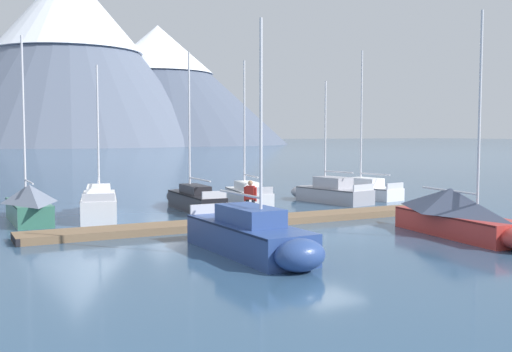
{
  "coord_description": "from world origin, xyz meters",
  "views": [
    {
      "loc": [
        -13.74,
        -19.45,
        4.05
      ],
      "look_at": [
        0.0,
        6.0,
        2.0
      ],
      "focal_mm": 42.49,
      "sensor_mm": 36.0,
      "label": 1
    }
  ],
  "objects_px": {
    "person_on_dock": "(250,197)",
    "sailboat_nearest_berth": "(28,203)",
    "sailboat_mid_dock_port": "(253,236)",
    "sailboat_end_of_dock": "(328,192)",
    "sailboat_last_slip": "(362,189)",
    "sailboat_outer_slip": "(460,214)",
    "sailboat_mid_dock_starboard": "(192,199)",
    "sailboat_far_berth": "(246,195)",
    "sailboat_second_berth": "(99,203)"
  },
  "relations": [
    {
      "from": "sailboat_nearest_berth",
      "to": "person_on_dock",
      "type": "relative_size",
      "value": 5.06
    },
    {
      "from": "sailboat_mid_dock_starboard",
      "to": "sailboat_far_berth",
      "type": "height_order",
      "value": "sailboat_mid_dock_starboard"
    },
    {
      "from": "sailboat_mid_dock_starboard",
      "to": "sailboat_last_slip",
      "type": "relative_size",
      "value": 0.91
    },
    {
      "from": "sailboat_mid_dock_starboard",
      "to": "person_on_dock",
      "type": "bearing_deg",
      "value": -88.87
    },
    {
      "from": "sailboat_nearest_berth",
      "to": "sailboat_mid_dock_port",
      "type": "bearing_deg",
      "value": -65.21
    },
    {
      "from": "sailboat_mid_dock_port",
      "to": "sailboat_end_of_dock",
      "type": "height_order",
      "value": "sailboat_mid_dock_port"
    },
    {
      "from": "sailboat_far_berth",
      "to": "sailboat_nearest_berth",
      "type": "bearing_deg",
      "value": -177.58
    },
    {
      "from": "person_on_dock",
      "to": "sailboat_end_of_dock",
      "type": "bearing_deg",
      "value": 35.62
    },
    {
      "from": "sailboat_end_of_dock",
      "to": "sailboat_nearest_berth",
      "type": "bearing_deg",
      "value": 179.96
    },
    {
      "from": "sailboat_mid_dock_starboard",
      "to": "sailboat_outer_slip",
      "type": "bearing_deg",
      "value": -64.61
    },
    {
      "from": "person_on_dock",
      "to": "sailboat_last_slip",
      "type": "bearing_deg",
      "value": 30.56
    },
    {
      "from": "sailboat_second_berth",
      "to": "sailboat_mid_dock_port",
      "type": "xyz_separation_m",
      "value": [
        2.12,
        -12.02,
        0.01
      ]
    },
    {
      "from": "sailboat_nearest_berth",
      "to": "sailboat_mid_dock_starboard",
      "type": "xyz_separation_m",
      "value": [
        8.26,
        0.36,
        -0.25
      ]
    },
    {
      "from": "sailboat_nearest_berth",
      "to": "sailboat_far_berth",
      "type": "distance_m",
      "value": 11.55
    },
    {
      "from": "sailboat_nearest_berth",
      "to": "sailboat_mid_dock_port",
      "type": "height_order",
      "value": "sailboat_nearest_berth"
    },
    {
      "from": "sailboat_end_of_dock",
      "to": "sailboat_last_slip",
      "type": "height_order",
      "value": "sailboat_last_slip"
    },
    {
      "from": "person_on_dock",
      "to": "sailboat_far_berth",
      "type": "bearing_deg",
      "value": 64.17
    },
    {
      "from": "sailboat_mid_dock_port",
      "to": "person_on_dock",
      "type": "distance_m",
      "value": 6.49
    },
    {
      "from": "sailboat_nearest_berth",
      "to": "sailboat_mid_dock_starboard",
      "type": "distance_m",
      "value": 8.27
    },
    {
      "from": "sailboat_end_of_dock",
      "to": "person_on_dock",
      "type": "height_order",
      "value": "sailboat_end_of_dock"
    },
    {
      "from": "sailboat_far_berth",
      "to": "sailboat_last_slip",
      "type": "xyz_separation_m",
      "value": [
        8.37,
        0.29,
        -0.06
      ]
    },
    {
      "from": "sailboat_nearest_berth",
      "to": "sailboat_outer_slip",
      "type": "height_order",
      "value": "sailboat_outer_slip"
    },
    {
      "from": "sailboat_nearest_berth",
      "to": "person_on_dock",
      "type": "distance_m",
      "value": 10.34
    },
    {
      "from": "sailboat_nearest_berth",
      "to": "sailboat_last_slip",
      "type": "xyz_separation_m",
      "value": [
        19.91,
        0.77,
        -0.3
      ]
    },
    {
      "from": "sailboat_nearest_berth",
      "to": "sailboat_second_berth",
      "type": "relative_size",
      "value": 1.16
    },
    {
      "from": "sailboat_nearest_berth",
      "to": "person_on_dock",
      "type": "height_order",
      "value": "sailboat_nearest_berth"
    },
    {
      "from": "sailboat_outer_slip",
      "to": "sailboat_last_slip",
      "type": "height_order",
      "value": "sailboat_last_slip"
    },
    {
      "from": "sailboat_far_berth",
      "to": "sailboat_outer_slip",
      "type": "bearing_deg",
      "value": -77.85
    },
    {
      "from": "sailboat_mid_dock_port",
      "to": "sailboat_outer_slip",
      "type": "bearing_deg",
      "value": -3.97
    },
    {
      "from": "sailboat_last_slip",
      "to": "person_on_dock",
      "type": "height_order",
      "value": "sailboat_last_slip"
    },
    {
      "from": "sailboat_mid_dock_port",
      "to": "sailboat_far_berth",
      "type": "relative_size",
      "value": 0.95
    },
    {
      "from": "sailboat_mid_dock_starboard",
      "to": "person_on_dock",
      "type": "height_order",
      "value": "sailboat_mid_dock_starboard"
    },
    {
      "from": "sailboat_far_berth",
      "to": "sailboat_end_of_dock",
      "type": "bearing_deg",
      "value": -5.43
    },
    {
      "from": "sailboat_mid_dock_port",
      "to": "sailboat_mid_dock_starboard",
      "type": "bearing_deg",
      "value": 76.97
    },
    {
      "from": "sailboat_second_berth",
      "to": "person_on_dock",
      "type": "xyz_separation_m",
      "value": [
        5.06,
        -6.27,
        0.61
      ]
    },
    {
      "from": "sailboat_end_of_dock",
      "to": "sailboat_last_slip",
      "type": "xyz_separation_m",
      "value": [
        3.12,
        0.79,
        -0.05
      ]
    },
    {
      "from": "sailboat_far_berth",
      "to": "person_on_dock",
      "type": "bearing_deg",
      "value": -115.83
    },
    {
      "from": "sailboat_nearest_berth",
      "to": "sailboat_mid_dock_port",
      "type": "relative_size",
      "value": 1.11
    },
    {
      "from": "sailboat_nearest_berth",
      "to": "sailboat_mid_dock_starboard",
      "type": "bearing_deg",
      "value": 2.51
    },
    {
      "from": "sailboat_outer_slip",
      "to": "sailboat_mid_dock_starboard",
      "type": "bearing_deg",
      "value": 115.39
    },
    {
      "from": "person_on_dock",
      "to": "sailboat_nearest_berth",
      "type": "bearing_deg",
      "value": 144.25
    },
    {
      "from": "sailboat_outer_slip",
      "to": "sailboat_last_slip",
      "type": "relative_size",
      "value": 0.94
    },
    {
      "from": "sailboat_mid_dock_port",
      "to": "sailboat_mid_dock_starboard",
      "type": "height_order",
      "value": "sailboat_mid_dock_starboard"
    },
    {
      "from": "sailboat_mid_dock_port",
      "to": "sailboat_mid_dock_starboard",
      "type": "distance_m",
      "value": 12.47
    },
    {
      "from": "sailboat_last_slip",
      "to": "sailboat_end_of_dock",
      "type": "bearing_deg",
      "value": -165.89
    },
    {
      "from": "sailboat_last_slip",
      "to": "person_on_dock",
      "type": "relative_size",
      "value": 5.42
    },
    {
      "from": "sailboat_second_berth",
      "to": "sailboat_end_of_dock",
      "type": "distance_m",
      "value": 13.47
    },
    {
      "from": "sailboat_outer_slip",
      "to": "sailboat_last_slip",
      "type": "xyz_separation_m",
      "value": [
        5.6,
        13.17,
        -0.35
      ]
    },
    {
      "from": "sailboat_far_berth",
      "to": "sailboat_outer_slip",
      "type": "height_order",
      "value": "sailboat_outer_slip"
    },
    {
      "from": "sailboat_outer_slip",
      "to": "sailboat_end_of_dock",
      "type": "xyz_separation_m",
      "value": [
        2.48,
        12.39,
        -0.3
      ]
    }
  ]
}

